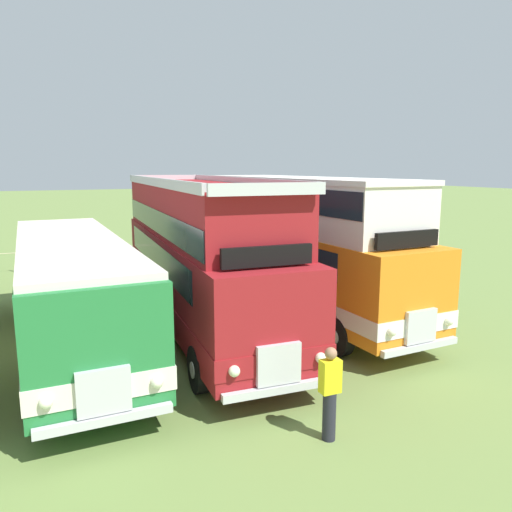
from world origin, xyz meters
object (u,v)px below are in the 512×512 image
bus_fourth_in_row (72,284)px  bus_sixth_in_row (301,239)px  marshal_person (330,393)px  bus_fifth_in_row (200,252)px

bus_fourth_in_row → bus_sixth_in_row: (7.16, 0.54, 0.72)m
bus_sixth_in_row → marshal_person: bus_sixth_in_row is taller
bus_sixth_in_row → marshal_person: (-3.32, -7.19, -1.58)m
bus_fourth_in_row → bus_sixth_in_row: 7.22m
bus_fifth_in_row → marshal_person: 7.03m
bus_fourth_in_row → bus_fifth_in_row: 3.65m
bus_sixth_in_row → marshal_person: 8.08m
bus_sixth_in_row → marshal_person: bearing=-114.8°
bus_fifth_in_row → bus_sixth_in_row: (3.57, 0.33, 0.11)m
bus_fourth_in_row → marshal_person: bus_fourth_in_row is taller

